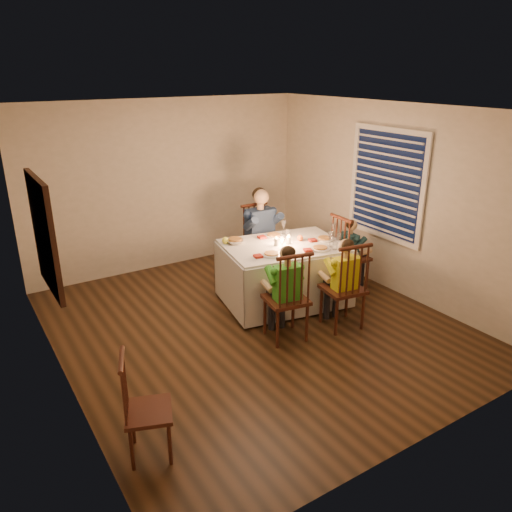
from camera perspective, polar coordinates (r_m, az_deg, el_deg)
ground at (r=6.28m, az=-0.12°, el=-7.92°), size 5.00×5.00×0.00m
wall_left at (r=5.01m, az=-22.44°, el=-0.94°), size 0.02×5.00×2.60m
wall_right at (r=7.18m, az=15.29°, el=6.24°), size 0.02×5.00×2.60m
wall_back at (r=7.92m, az=-9.97°, el=7.98°), size 4.50×0.02×2.60m
ceiling at (r=5.52m, az=-0.15°, el=16.45°), size 5.00×5.00×0.00m
dining_table at (r=6.66m, az=3.20°, el=-0.61°), size 1.76×1.40×0.80m
chair_adult at (r=7.64m, az=0.55°, el=-2.46°), size 0.48×0.46×1.13m
chair_near_left at (r=6.04m, az=3.35°, el=-9.24°), size 0.53×0.51×1.13m
chair_near_right at (r=6.37m, az=9.63°, el=-7.81°), size 0.53×0.51×1.13m
chair_end at (r=7.36m, az=10.42°, el=-3.77°), size 0.46×0.48×1.13m
chair_extra at (r=4.57m, az=-11.75°, el=-21.15°), size 0.48×0.49×0.95m
adult at (r=7.64m, az=0.55°, el=-2.46°), size 0.55×0.51×1.39m
child_green at (r=6.04m, az=3.35°, el=-9.24°), size 0.47×0.44×1.17m
child_yellow at (r=6.37m, az=9.63°, el=-7.81°), size 0.45×0.42×1.14m
child_teal at (r=7.36m, az=10.42°, el=-3.77°), size 0.33×0.36×1.06m
setting_adult at (r=6.88m, az=2.05°, el=2.32°), size 0.30×0.30×0.02m
setting_green at (r=6.19m, az=1.78°, el=0.17°), size 0.30×0.30×0.02m
setting_yellow at (r=6.44m, az=7.35°, el=0.84°), size 0.30×0.30×0.02m
setting_teal at (r=6.81m, az=7.83°, el=1.94°), size 0.30×0.30×0.02m
candle_left at (r=6.51m, az=2.32°, el=1.59°), size 0.06×0.06×0.10m
candle_right at (r=6.59m, az=3.76°, el=1.79°), size 0.06×0.06×0.10m
squash at (r=6.60m, az=-3.52°, el=1.79°), size 0.09×0.09×0.09m
orange_fruit at (r=6.72m, az=5.06°, el=2.06°), size 0.08×0.08×0.08m
serving_bowl at (r=6.61m, az=-2.39°, el=1.68°), size 0.29×0.29×0.06m
wall_mirror at (r=5.23m, az=-23.03°, el=2.20°), size 0.06×0.95×1.15m
window_blinds at (r=7.17m, az=14.62°, el=7.92°), size 0.07×1.34×1.54m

